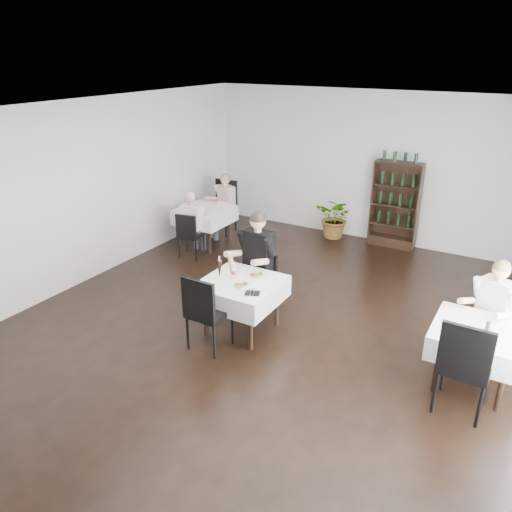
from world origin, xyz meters
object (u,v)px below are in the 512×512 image
(wine_shelf, at_px, (395,206))
(main_table, at_px, (241,291))
(diner_main, at_px, (255,256))
(potted_tree, at_px, (336,218))

(wine_shelf, relative_size, main_table, 1.70)
(diner_main, bearing_deg, main_table, -78.10)
(potted_tree, distance_m, diner_main, 3.65)
(wine_shelf, xyz_separation_m, main_table, (-0.90, -4.31, -0.23))
(potted_tree, xyz_separation_m, diner_main, (0.14, -3.62, 0.47))
(main_table, bearing_deg, wine_shelf, 78.22)
(diner_main, bearing_deg, wine_shelf, 74.69)
(wine_shelf, height_order, main_table, wine_shelf)
(main_table, bearing_deg, potted_tree, 93.62)
(main_table, bearing_deg, diner_main, 101.90)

